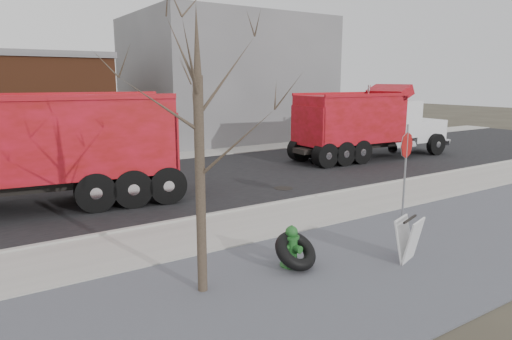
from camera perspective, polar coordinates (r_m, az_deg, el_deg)
ground at (r=12.55m, az=1.13°, el=-7.00°), size 120.00×120.00×0.00m
gravel_verge at (r=10.04m, az=12.74°, el=-11.98°), size 60.00×5.00×0.03m
sidewalk at (r=12.74m, az=0.50°, el=-6.58°), size 60.00×2.50×0.06m
curb at (r=13.78m, az=-2.52°, el=-5.09°), size 60.00×0.15×0.11m
road at (r=17.92m, az=-10.32°, el=-1.58°), size 60.00×9.40×0.02m
far_sidewalk at (r=23.18m, az=-15.86°, el=1.12°), size 60.00×2.00×0.06m
building_grey at (r=31.98m, az=-3.83°, el=11.33°), size 12.00×10.00×8.00m
bare_tree at (r=8.08m, az=-7.19°, el=6.68°), size 3.20×3.20×5.20m
fire_hydrant at (r=9.83m, az=4.47°, el=-9.69°), size 0.52×0.51×0.92m
truck_tire at (r=9.70m, az=4.97°, el=-10.04°), size 1.04×0.99×0.80m
stop_sign at (r=13.42m, az=18.25°, el=1.78°), size 0.72×0.23×2.72m
sandwich_board at (r=10.54m, az=18.53°, el=-8.24°), size 0.81×0.64×0.98m
dump_truck_red_a at (r=23.61m, az=13.78°, el=5.86°), size 9.10×2.94×3.64m
dump_truck_red_b at (r=15.28m, az=-25.62°, el=2.78°), size 9.38×3.79×3.88m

